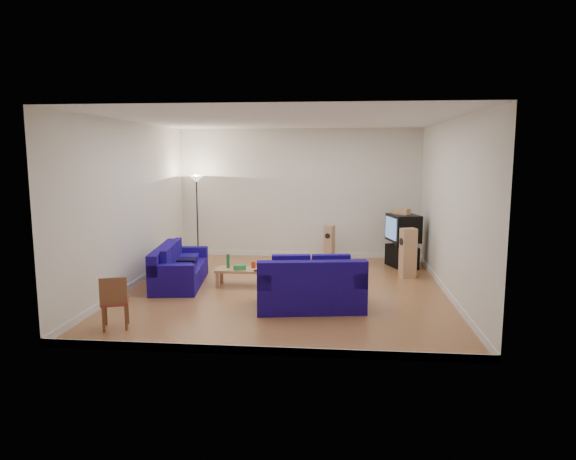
# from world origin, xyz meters

# --- Properties ---
(room) EXTENTS (6.01, 6.51, 3.21)m
(room) POSITION_xyz_m (0.00, 0.00, 1.54)
(room) COLOR brown
(room) RESTS_ON ground
(sofa_three_seat) EXTENTS (1.09, 2.07, 0.77)m
(sofa_three_seat) POSITION_xyz_m (-2.19, 0.20, 0.28)
(sofa_three_seat) COLOR #0E0159
(sofa_three_seat) RESTS_ON ground
(sofa_loveseat) EXTENTS (1.90, 1.24, 0.89)m
(sofa_loveseat) POSITION_xyz_m (0.53, -1.17, 0.34)
(sofa_loveseat) COLOR #0E0159
(sofa_loveseat) RESTS_ON ground
(coffee_table) EXTENTS (0.97, 0.49, 0.35)m
(coffee_table) POSITION_xyz_m (-0.91, 0.19, 0.30)
(coffee_table) COLOR tan
(coffee_table) RESTS_ON ground
(bottle) EXTENTS (0.08, 0.08, 0.28)m
(bottle) POSITION_xyz_m (-1.17, 0.21, 0.49)
(bottle) COLOR #197233
(bottle) RESTS_ON coffee_table
(tissue_box) EXTENTS (0.26, 0.20, 0.10)m
(tissue_box) POSITION_xyz_m (-0.91, 0.09, 0.40)
(tissue_box) COLOR green
(tissue_box) RESTS_ON coffee_table
(red_canister) EXTENTS (0.11, 0.11, 0.12)m
(red_canister) POSITION_xyz_m (-0.67, 0.28, 0.41)
(red_canister) COLOR red
(red_canister) RESTS_ON coffee_table
(remote) EXTENTS (0.18, 0.11, 0.02)m
(remote) POSITION_xyz_m (-0.54, 0.02, 0.36)
(remote) COLOR black
(remote) RESTS_ON coffee_table
(tv_stand) EXTENTS (0.73, 0.92, 0.49)m
(tv_stand) POSITION_xyz_m (2.45, 2.24, 0.25)
(tv_stand) COLOR black
(tv_stand) RESTS_ON ground
(av_receiver) EXTENTS (0.43, 0.51, 0.11)m
(av_receiver) POSITION_xyz_m (2.46, 2.20, 0.55)
(av_receiver) COLOR black
(av_receiver) RESTS_ON tv_stand
(television) EXTENTS (0.77, 0.92, 0.61)m
(television) POSITION_xyz_m (2.46, 2.24, 0.91)
(television) COLOR black
(television) RESTS_ON av_receiver
(centre_speaker) EXTENTS (0.39, 0.38, 0.14)m
(centre_speaker) POSITION_xyz_m (2.41, 2.28, 1.28)
(centre_speaker) COLOR tan
(centre_speaker) RESTS_ON television
(speaker_left) EXTENTS (0.27, 0.31, 0.87)m
(speaker_left) POSITION_xyz_m (0.78, 2.70, 0.44)
(speaker_left) COLOR tan
(speaker_left) RESTS_ON ground
(speaker_right) EXTENTS (0.37, 0.32, 1.04)m
(speaker_right) POSITION_xyz_m (2.45, 1.26, 0.52)
(speaker_right) COLOR tan
(speaker_right) RESTS_ON ground
(floor_lamp) EXTENTS (0.35, 0.35, 2.05)m
(floor_lamp) POSITION_xyz_m (-2.45, 2.65, 1.70)
(floor_lamp) COLOR black
(floor_lamp) RESTS_ON ground
(dining_chair) EXTENTS (0.49, 0.49, 0.81)m
(dining_chair) POSITION_xyz_m (-2.30, -2.46, 0.45)
(dining_chair) COLOR brown
(dining_chair) RESTS_ON ground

